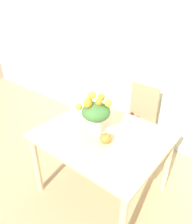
% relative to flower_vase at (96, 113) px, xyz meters
% --- Properties ---
extents(ground_plane, '(12.00, 12.00, 0.00)m').
position_rel_flower_vase_xyz_m(ground_plane, '(0.07, 0.02, -0.99)').
color(ground_plane, tan).
extents(wall_back, '(8.00, 0.06, 2.70)m').
position_rel_flower_vase_xyz_m(wall_back, '(0.07, 1.24, 0.36)').
color(wall_back, silver).
rests_on(wall_back, ground_plane).
extents(dining_table, '(1.19, 0.98, 0.77)m').
position_rel_flower_vase_xyz_m(dining_table, '(0.07, 0.02, -0.33)').
color(dining_table, '#D1B284').
rests_on(dining_table, ground_plane).
extents(flower_vase, '(0.31, 0.27, 0.41)m').
position_rel_flower_vase_xyz_m(flower_vase, '(0.00, 0.00, 0.00)').
color(flower_vase, silver).
rests_on(flower_vase, dining_table).
extents(pumpkin, '(0.11, 0.11, 0.10)m').
position_rel_flower_vase_xyz_m(pumpkin, '(0.16, -0.06, -0.18)').
color(pumpkin, orange).
rests_on(pumpkin, dining_table).
extents(dining_chair_near_window, '(0.43, 0.43, 0.92)m').
position_rel_flower_vase_xyz_m(dining_chair_near_window, '(-0.02, 0.90, -0.52)').
color(dining_chair_near_window, '#9E7A56').
rests_on(dining_chair_near_window, ground_plane).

